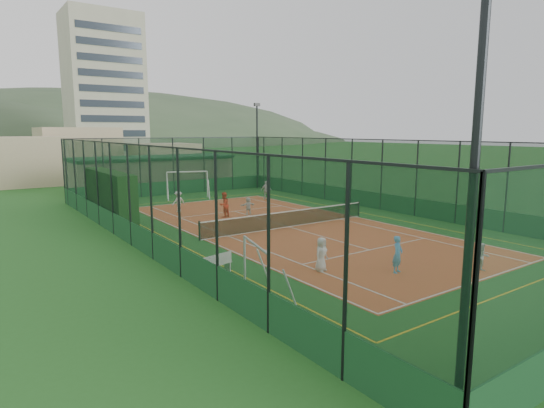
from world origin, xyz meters
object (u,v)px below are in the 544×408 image
at_px(white_bench, 215,264).
at_px(child_far_left, 178,201).
at_px(child_near_left, 321,254).
at_px(coach, 224,205).
at_px(apartment_tower, 104,86).
at_px(futsal_goal_far, 188,185).
at_px(floodlight_sw, 471,219).
at_px(child_near_right, 482,257).
at_px(child_far_right, 266,190).
at_px(clubhouse, 153,172).
at_px(child_far_back, 248,206).
at_px(floodlight_ne, 257,146).
at_px(child_near_mid, 398,254).
at_px(futsal_goal_near, 256,270).

bearing_deg(white_bench, child_far_left, 58.77).
height_order(child_near_left, coach, coach).
distance_m(apartment_tower, futsal_goal_far, 70.29).
bearing_deg(floodlight_sw, child_near_right, 28.37).
xyz_separation_m(apartment_tower, child_far_right, (-7.01, -72.28, -14.22)).
relative_size(clubhouse, white_bench, 9.72).
xyz_separation_m(futsal_goal_far, child_far_back, (0.16, -9.35, -0.51)).
bearing_deg(floodlight_ne, coach, -131.15).
bearing_deg(child_near_mid, white_bench, 130.11).
relative_size(child_near_left, child_far_left, 0.94).
bearing_deg(child_near_mid, floodlight_ne, 51.38).
height_order(apartment_tower, child_far_right, apartment_tower).
bearing_deg(floodlight_ne, child_near_mid, -111.54).
xyz_separation_m(floodlight_ne, child_far_left, (-11.88, -8.13, -3.38)).
bearing_deg(futsal_goal_near, white_bench, 17.65).
height_order(floodlight_sw, futsal_goal_near, floodlight_sw).
height_order(child_far_left, coach, coach).
bearing_deg(child_far_right, futsal_goal_near, 74.38).
height_order(floodlight_sw, floodlight_ne, same).
bearing_deg(apartment_tower, futsal_goal_far, -100.02).
bearing_deg(child_near_mid, futsal_goal_near, 152.01).
bearing_deg(clubhouse, apartment_tower, 78.69).
distance_m(floodlight_sw, white_bench, 11.74).
bearing_deg(futsal_goal_far, coach, -80.99).
height_order(futsal_goal_far, child_far_right, futsal_goal_far).
relative_size(child_near_left, child_near_right, 1.20).
relative_size(white_bench, child_far_back, 1.33).
height_order(apartment_tower, child_far_left, apartment_tower).
bearing_deg(child_far_back, futsal_goal_near, 60.90).
xyz_separation_m(futsal_goal_near, child_near_mid, (5.99, -1.16, -0.13)).
height_order(floodlight_ne, child_near_right, floodlight_ne).
bearing_deg(floodlight_sw, futsal_goal_far, 74.35).
xyz_separation_m(apartment_tower, child_far_left, (-15.28, -73.53, -14.25)).
relative_size(clubhouse, child_near_left, 10.93).
distance_m(floodlight_ne, child_far_back, 14.93).
relative_size(child_near_right, coach, 0.70).
height_order(futsal_goal_near, child_near_mid, futsal_goal_near).
height_order(floodlight_ne, coach, floodlight_ne).
distance_m(child_near_right, coach, 16.40).
distance_m(child_near_mid, coach, 14.30).
relative_size(child_near_mid, child_far_left, 1.01).
bearing_deg(coach, child_near_mid, 64.96).
relative_size(clubhouse, coach, 9.18).
relative_size(floodlight_ne, apartment_tower, 0.28).
bearing_deg(apartment_tower, child_far_left, -101.74).
xyz_separation_m(child_near_left, child_near_right, (5.32, -3.72, -0.12)).
bearing_deg(white_bench, coach, 46.02).
height_order(clubhouse, child_far_back, clubhouse).
xyz_separation_m(white_bench, child_near_left, (3.76, -2.05, 0.27)).
height_order(child_far_right, coach, coach).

